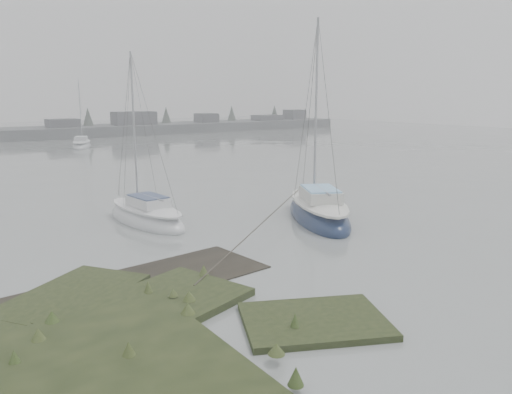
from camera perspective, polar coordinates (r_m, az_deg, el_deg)
The scene contains 5 objects.
ground at distance 40.15m, azimuth -24.13°, elevation 2.54°, with size 160.00×160.00×0.00m, color slate.
far_shoreline at distance 78.90m, azimuth -9.29°, elevation 7.94°, with size 60.00×8.00×4.15m.
sailboat_main at distance 23.06m, azimuth 7.14°, elevation -1.77°, with size 5.15×7.12×9.68m.
sailboat_white at distance 22.84m, azimuth -12.43°, elevation -2.22°, with size 2.48×5.87×8.04m.
sailboat_far_b at distance 57.95m, azimuth -19.29°, elevation 5.60°, with size 3.91×5.89×7.93m.
Camera 1 is at (-7.26, -9.10, 5.56)m, focal length 35.00 mm.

